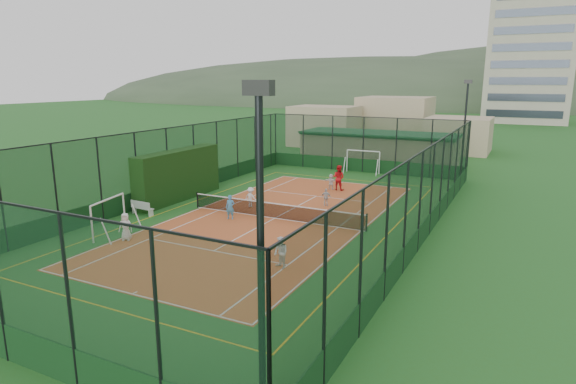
# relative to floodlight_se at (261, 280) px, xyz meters

# --- Properties ---
(ground) EXTENTS (300.00, 300.00, 0.00)m
(ground) POSITION_rel_floodlight_se_xyz_m (-8.60, 16.60, -4.12)
(ground) COLOR #286221
(ground) RESTS_ON ground
(court_slab) EXTENTS (11.17, 23.97, 0.01)m
(court_slab) POSITION_rel_floodlight_se_xyz_m (-8.60, 16.60, -4.12)
(court_slab) COLOR #C6612C
(court_slab) RESTS_ON ground
(tennis_net) EXTENTS (11.67, 0.12, 1.06)m
(tennis_net) POSITION_rel_floodlight_se_xyz_m (-8.60, 16.60, -3.59)
(tennis_net) COLOR black
(tennis_net) RESTS_ON ground
(perimeter_fence) EXTENTS (18.12, 34.12, 5.00)m
(perimeter_fence) POSITION_rel_floodlight_se_xyz_m (-8.60, 16.60, -1.62)
(perimeter_fence) COLOR #10321C
(perimeter_fence) RESTS_ON ground
(floodlight_se) EXTENTS (0.60, 0.26, 8.25)m
(floodlight_se) POSITION_rel_floodlight_se_xyz_m (0.00, 0.00, 0.00)
(floodlight_se) COLOR black
(floodlight_se) RESTS_ON ground
(floodlight_ne) EXTENTS (0.60, 0.26, 8.25)m
(floodlight_ne) POSITION_rel_floodlight_se_xyz_m (0.00, 33.20, 0.00)
(floodlight_ne) COLOR black
(floodlight_ne) RESTS_ON ground
(clubhouse) EXTENTS (15.20, 7.20, 3.15)m
(clubhouse) POSITION_rel_floodlight_se_xyz_m (-8.60, 38.60, -2.55)
(clubhouse) COLOR tan
(clubhouse) RESTS_ON ground
(apartment_tower) EXTENTS (15.00, 12.00, 30.00)m
(apartment_tower) POSITION_rel_floodlight_se_xyz_m (3.40, 98.60, 10.88)
(apartment_tower) COLOR beige
(apartment_tower) RESTS_ON ground
(distant_hills) EXTENTS (200.00, 60.00, 24.00)m
(distant_hills) POSITION_rel_floodlight_se_xyz_m (-8.60, 166.60, -4.12)
(distant_hills) COLOR #384C33
(distant_hills) RESTS_ON ground
(hedge_left) EXTENTS (1.20, 7.98, 3.49)m
(hedge_left) POSITION_rel_floodlight_se_xyz_m (-16.90, 17.83, -2.38)
(hedge_left) COLOR black
(hedge_left) RESTS_ON ground
(white_bench) EXTENTS (1.68, 0.58, 0.93)m
(white_bench) POSITION_rel_floodlight_se_xyz_m (-16.40, 13.64, -3.66)
(white_bench) COLOR white
(white_bench) RESTS_ON ground
(futsal_goal_near) EXTENTS (3.16, 1.53, 1.96)m
(futsal_goal_near) POSITION_rel_floodlight_se_xyz_m (-15.19, 9.84, -3.14)
(futsal_goal_near) COLOR white
(futsal_goal_near) RESTS_ON ground
(futsal_goal_far) EXTENTS (3.13, 1.01, 2.00)m
(futsal_goal_far) POSITION_rel_floodlight_se_xyz_m (-8.44, 33.21, -3.12)
(futsal_goal_far) COLOR white
(futsal_goal_far) RESTS_ON ground
(child_near_left) EXTENTS (0.85, 0.73, 1.46)m
(child_near_left) POSITION_rel_floodlight_se_xyz_m (-13.67, 9.52, -3.38)
(child_near_left) COLOR white
(child_near_left) RESTS_ON court_slab
(child_near_mid) EXTENTS (0.62, 0.50, 1.47)m
(child_near_mid) POSITION_rel_floodlight_se_xyz_m (-10.95, 15.29, -3.38)
(child_near_mid) COLOR #438FC0
(child_near_mid) RESTS_ON court_slab
(child_near_right) EXTENTS (0.88, 0.81, 1.45)m
(child_near_right) POSITION_rel_floodlight_se_xyz_m (-4.61, 9.74, -3.39)
(child_near_right) COLOR white
(child_near_right) RESTS_ON court_slab
(child_far_left) EXTENTS (0.90, 0.55, 1.35)m
(child_far_left) POSITION_rel_floodlight_se_xyz_m (-11.26, 18.21, -3.44)
(child_far_left) COLOR white
(child_far_left) RESTS_ON court_slab
(child_far_right) EXTENTS (0.73, 0.40, 1.18)m
(child_far_right) POSITION_rel_floodlight_se_xyz_m (-6.94, 20.78, -3.53)
(child_far_right) COLOR silver
(child_far_right) RESTS_ON court_slab
(child_far_back) EXTENTS (1.12, 0.39, 1.19)m
(child_far_back) POSITION_rel_floodlight_se_xyz_m (-8.50, 25.60, -3.52)
(child_far_back) COLOR white
(child_far_back) RESTS_ON court_slab
(coach) EXTENTS (1.00, 0.82, 1.93)m
(coach) POSITION_rel_floodlight_se_xyz_m (-7.90, 25.62, -3.15)
(coach) COLOR red
(coach) RESTS_ON court_slab
(tennis_balls) EXTENTS (5.02, 1.14, 0.07)m
(tennis_balls) POSITION_rel_floodlight_se_xyz_m (-9.26, 17.83, -4.08)
(tennis_balls) COLOR #CCE033
(tennis_balls) RESTS_ON court_slab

